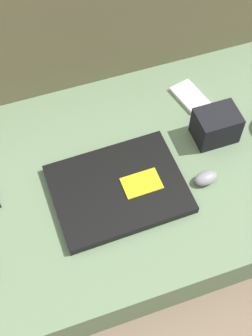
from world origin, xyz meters
TOP-DOWN VIEW (x-y plane):
  - ground_plane at (0.00, 0.00)m, footprint 8.00×8.00m
  - couch_seat at (0.00, 0.00)m, footprint 1.12×0.62m
  - couch_backrest at (0.00, 0.41)m, footprint 1.12×0.20m
  - laptop at (-0.03, -0.04)m, footprint 0.31×0.24m
  - computer_mouse at (0.17, -0.09)m, footprint 0.06×0.04m
  - phone_silver at (0.24, 0.17)m, footprint 0.09×0.12m
  - camera_pouch at (0.25, 0.03)m, footprint 0.11×0.08m

SIDE VIEW (x-z plane):
  - ground_plane at x=0.00m, z-range 0.00..0.00m
  - couch_seat at x=0.00m, z-range 0.00..0.12m
  - phone_silver at x=0.24m, z-range 0.12..0.13m
  - laptop at x=-0.03m, z-range 0.12..0.15m
  - computer_mouse at x=0.17m, z-range 0.12..0.15m
  - camera_pouch at x=0.25m, z-range 0.12..0.21m
  - couch_backrest at x=0.00m, z-range 0.00..0.56m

